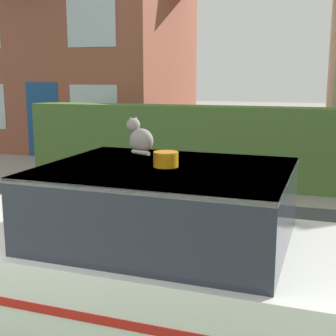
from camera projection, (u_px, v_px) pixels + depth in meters
road_strip at (93, 246)px, 6.36m from camera, size 28.00×5.64×0.01m
garden_hedge at (238, 147)px, 9.62m from camera, size 9.22×0.66×1.67m
police_car at (141, 255)px, 4.12m from camera, size 4.03×1.97×1.66m
cat at (140, 138)px, 3.83m from camera, size 0.28×0.29×0.29m
house_left at (81, 31)px, 15.39m from camera, size 6.74×5.96×7.28m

